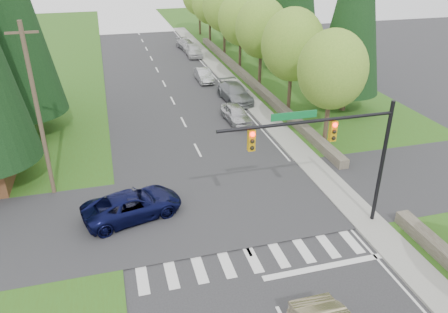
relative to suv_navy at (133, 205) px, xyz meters
name	(u,v)px	position (x,y,z in m)	size (l,w,h in m)	color
ground	(278,308)	(5.14, -8.28, -0.74)	(120.00, 120.00, 0.00)	#28282B
grass_east	(332,111)	(18.14, 11.72, -0.71)	(14.00, 110.00, 0.06)	#325416
grass_west	(12,144)	(-7.86, 11.72, -0.71)	(14.00, 110.00, 0.06)	#325416
cross_street	(226,205)	(5.14, -0.28, -0.74)	(120.00, 8.00, 0.10)	#28282B
sidewalk_east	(258,109)	(12.04, 13.72, -0.68)	(1.80, 80.00, 0.13)	gray
curb_east	(249,110)	(11.19, 13.72, -0.68)	(0.20, 80.00, 0.13)	gray
stone_wall_north	(248,79)	(13.74, 21.72, -0.39)	(0.70, 40.00, 0.70)	#4C4438
traffic_signal	(335,142)	(9.51, -3.78, 4.24)	(8.70, 0.37, 6.80)	black
utility_pole	(38,112)	(-4.36, 3.72, 4.40)	(1.60, 0.24, 10.00)	#473828
decid_tree_0	(332,70)	(14.34, 5.72, 4.86)	(4.80, 4.80, 8.37)	#38281C
decid_tree_1	(293,45)	(14.44, 12.72, 5.06)	(5.20, 5.20, 8.80)	#38281C
decid_tree_2	(261,28)	(14.24, 19.72, 5.19)	(5.00, 5.00, 8.82)	#38281C
decid_tree_3	(241,19)	(14.34, 26.72, 4.92)	(5.00, 5.00, 8.55)	#38281C
decid_tree_4	(224,6)	(14.44, 33.72, 5.32)	(5.40, 5.40, 9.18)	#38281C
decid_tree_5	(210,3)	(14.24, 40.72, 4.79)	(4.80, 4.80, 8.30)	#38281C
suv_navy	(133,205)	(0.00, 0.00, 0.00)	(2.46, 5.33, 1.48)	#0A0D34
parked_car_a	(236,114)	(9.34, 11.61, -0.04)	(1.66, 4.13, 1.41)	#B9B8BD
parked_car_b	(235,93)	(10.74, 16.60, 0.04)	(2.19, 5.39, 1.56)	gray
parked_car_c	(204,75)	(9.34, 23.41, -0.08)	(1.41, 4.03, 1.33)	#A7A8AC
parked_car_d	(194,50)	(10.54, 34.26, 0.03)	(1.83, 4.54, 1.55)	silver
parked_car_e	(186,45)	(10.37, 38.43, -0.09)	(1.82, 4.49, 1.30)	#9FA0A4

